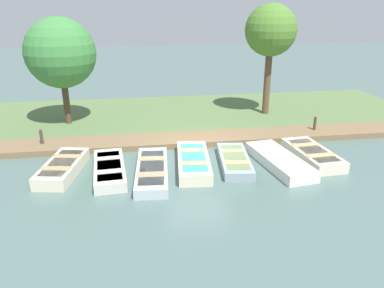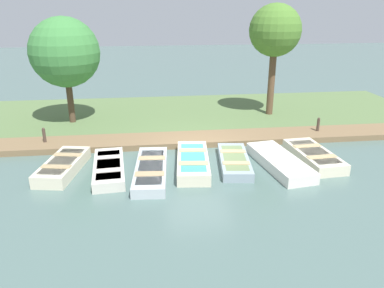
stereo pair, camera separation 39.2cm
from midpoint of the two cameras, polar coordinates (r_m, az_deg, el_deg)
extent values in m
plane|color=#4C6660|center=(14.06, 0.13, -1.70)|extent=(80.00, 80.00, 0.00)
cube|color=#567042|center=(18.72, -2.27, 4.27)|extent=(8.00, 24.00, 0.17)
cube|color=brown|center=(15.36, -0.72, 0.73)|extent=(1.52, 19.56, 0.24)
cube|color=beige|center=(13.28, -19.91, -3.44)|extent=(2.85, 1.51, 0.41)
cube|color=beige|center=(13.21, -20.01, -2.69)|extent=(2.33, 1.20, 0.03)
cube|color=tan|center=(12.76, -20.83, -3.47)|extent=(0.44, 0.98, 0.03)
cube|color=tan|center=(13.64, -19.27, -1.73)|extent=(0.44, 0.98, 0.03)
cube|color=beige|center=(12.82, -13.34, -3.78)|extent=(3.04, 1.21, 0.33)
cube|color=#994C33|center=(12.76, -13.40, -3.16)|extent=(2.49, 0.95, 0.03)
cube|color=beige|center=(12.23, -13.37, -4.08)|extent=(0.37, 0.93, 0.03)
cube|color=beige|center=(13.27, -13.44, -2.10)|extent=(0.37, 0.93, 0.03)
cube|color=#B2BCC1|center=(12.48, -7.01, -4.06)|extent=(3.48, 1.26, 0.32)
cube|color=teal|center=(12.42, -7.04, -3.44)|extent=(2.85, 0.99, 0.03)
cube|color=tan|center=(11.82, -7.16, -4.60)|extent=(0.41, 0.95, 0.03)
cube|color=tan|center=(13.01, -6.95, -2.18)|extent=(0.41, 0.95, 0.03)
cube|color=beige|center=(12.96, -0.66, -2.75)|extent=(3.18, 1.37, 0.39)
cube|color=teal|center=(12.89, -0.66, -2.01)|extent=(2.60, 1.08, 0.03)
cube|color=tan|center=(12.34, -0.54, -2.93)|extent=(0.41, 1.00, 0.03)
cube|color=tan|center=(13.42, -0.77, -0.94)|extent=(0.41, 1.00, 0.03)
cube|color=#8C9EA8|center=(13.24, 5.64, -2.55)|extent=(2.92, 1.33, 0.31)
cube|color=#6B7F51|center=(13.18, 5.67, -1.99)|extent=(2.39, 1.05, 0.02)
cube|color=tan|center=(12.68, 5.97, -2.81)|extent=(0.39, 0.94, 0.03)
cube|color=tan|center=(13.66, 5.40, -1.03)|extent=(0.39, 0.94, 0.03)
cube|color=silver|center=(13.38, 12.35, -2.53)|extent=(3.35, 1.56, 0.37)
cube|color=#6B7F51|center=(13.32, 12.40, -1.85)|extent=(2.74, 1.23, 0.03)
cube|color=beige|center=(12.82, 13.73, -2.72)|extent=(0.47, 1.05, 0.03)
cube|color=beige|center=(13.80, 11.19, -0.82)|extent=(0.47, 1.05, 0.03)
cube|color=beige|center=(14.23, 17.10, -1.56)|extent=(2.90, 1.32, 0.38)
cube|color=beige|center=(14.17, 17.18, -0.92)|extent=(2.38, 1.04, 0.03)
cube|color=tan|center=(13.74, 18.27, -1.60)|extent=(0.36, 1.05, 0.03)
cube|color=tan|center=(14.60, 16.17, -0.07)|extent=(0.36, 1.05, 0.03)
cylinder|color=#47382D|center=(15.70, -22.57, 0.54)|extent=(0.12, 0.12, 0.75)
sphere|color=#47382D|center=(15.58, -22.76, 1.91)|extent=(0.11, 0.11, 0.11)
cylinder|color=#47382D|center=(16.92, 17.54, 2.56)|extent=(0.12, 0.12, 0.75)
sphere|color=#47382D|center=(16.81, 17.68, 3.85)|extent=(0.11, 0.11, 0.11)
cylinder|color=#4C3828|center=(18.05, -19.23, 6.36)|extent=(0.28, 0.28, 2.50)
sphere|color=#3D7F3D|center=(17.70, -20.03, 12.93)|extent=(3.05, 3.05, 3.05)
cylinder|color=brown|center=(18.89, 10.80, 9.31)|extent=(0.33, 0.33, 3.52)
sphere|color=#4C7A2D|center=(18.58, 11.31, 16.66)|extent=(2.43, 2.43, 2.43)
camera|label=1|loc=(0.20, -90.84, -0.32)|focal=35.00mm
camera|label=2|loc=(0.20, 89.16, 0.32)|focal=35.00mm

